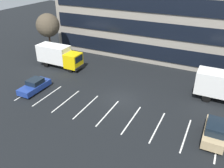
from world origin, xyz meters
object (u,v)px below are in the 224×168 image
Objects in this scene: box_truck_yellow at (59,55)px; bare_tree at (48,25)px; suv_tan at (215,131)px; sedan_navy at (35,86)px.

bare_tree is at bearing 142.55° from box_truck_yellow.
suv_tan is at bearing -21.40° from bare_tree.
box_truck_yellow is 1.00× the size of bare_tree.
box_truck_yellow is at bearing -37.45° from bare_tree.
sedan_navy is at bearing -75.65° from box_truck_yellow.
box_truck_yellow reaches higher than sedan_navy.
sedan_navy is at bearing -60.01° from bare_tree.
box_truck_yellow is 1.66× the size of sedan_navy.
suv_tan is at bearing -17.80° from box_truck_yellow.
bare_tree is at bearing 158.60° from suv_tan.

